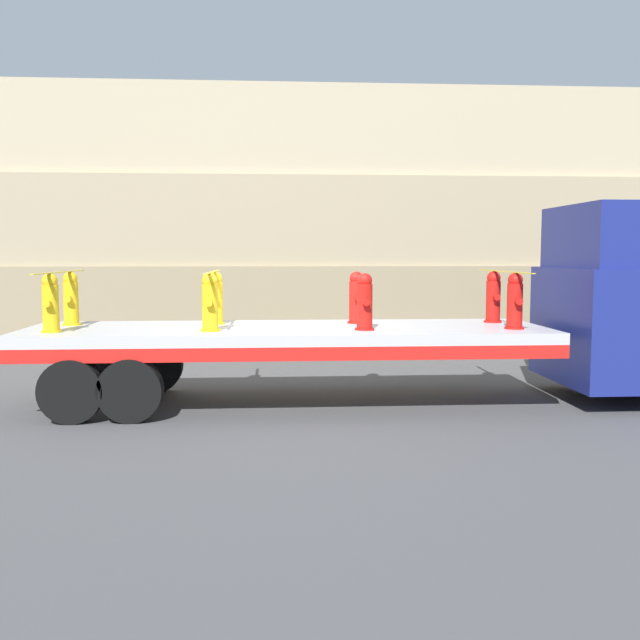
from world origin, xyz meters
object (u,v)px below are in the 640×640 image
Objects in this scene: fire_hydrant_yellow_near_0 at (51,304)px; fire_hydrant_red_near_3 at (515,302)px; fire_hydrant_red_far_3 at (493,297)px; fire_hydrant_yellow_near_1 at (210,303)px; fire_hydrant_yellow_far_1 at (215,299)px; flatbed_trailer at (251,342)px; fire_hydrant_red_far_2 at (356,298)px; fire_hydrant_yellow_far_0 at (71,299)px; truck_cab at (636,304)px; fire_hydrant_red_near_2 at (365,302)px.

fire_hydrant_red_near_3 is (7.03, 0.00, 0.00)m from fire_hydrant_yellow_near_0.
fire_hydrant_yellow_near_1 is at bearing -167.06° from fire_hydrant_red_far_3.
fire_hydrant_yellow_near_1 is 1.00× the size of fire_hydrant_yellow_far_1.
flatbed_trailer is 1.04m from fire_hydrant_yellow_far_1.
fire_hydrant_yellow_near_0 is 4.81m from fire_hydrant_red_far_2.
fire_hydrant_red_near_3 is at bearing -7.50° from flatbed_trailer.
fire_hydrant_red_near_3 is at bearing 0.00° from fire_hydrant_yellow_near_0.
fire_hydrant_yellow_far_0 is 2.58m from fire_hydrant_yellow_near_1.
fire_hydrant_red_far_3 is at bearing 0.00° from fire_hydrant_yellow_far_0.
fire_hydrant_yellow_far_1 is 4.81m from fire_hydrant_red_near_3.
fire_hydrant_red_near_3 is (4.68, -1.08, 0.00)m from fire_hydrant_yellow_far_1.
truck_cab is at bearing 3.33° from fire_hydrant_yellow_near_0.
truck_cab is at bearing -13.56° from fire_hydrant_red_far_3.
fire_hydrant_yellow_far_0 is 7.11m from fire_hydrant_red_near_3.
fire_hydrant_red_far_2 is (4.68, 0.00, 0.00)m from fire_hydrant_yellow_far_0.
fire_hydrant_yellow_far_0 and fire_hydrant_red_near_2 have the same top height.
flatbed_trailer is at bearing 172.50° from fire_hydrant_red_near_3.
fire_hydrant_red_near_2 is 2.34m from fire_hydrant_red_near_3.
truck_cab is at bearing 13.56° from fire_hydrant_red_near_3.
fire_hydrant_yellow_near_0 is at bearing -167.06° from fire_hydrant_red_far_2.
fire_hydrant_red_far_2 is at bearing 24.68° from fire_hydrant_yellow_near_1.
truck_cab is 6.34m from flatbed_trailer.
fire_hydrant_yellow_far_1 is 1.00× the size of fire_hydrant_red_far_2.
fire_hydrant_red_near_3 is at bearing -24.68° from fire_hydrant_red_far_2.
fire_hydrant_yellow_far_1 is at bearing 137.89° from flatbed_trailer.
fire_hydrant_yellow_far_0 and fire_hydrant_red_far_3 have the same top height.
fire_hydrant_yellow_near_1 and fire_hydrant_red_far_3 have the same top height.
fire_hydrant_yellow_far_1 is at bearing 0.00° from fire_hydrant_yellow_far_0.
flatbed_trailer is 3.06m from fire_hydrant_yellow_far_0.
fire_hydrant_yellow_near_1 is at bearing -90.00° from fire_hydrant_yellow_far_1.
fire_hydrant_yellow_far_0 is 1.00× the size of fire_hydrant_red_far_3.
fire_hydrant_yellow_far_0 is at bearing 169.62° from flatbed_trailer.
fire_hydrant_yellow_far_0 is 1.00× the size of fire_hydrant_yellow_far_1.
fire_hydrant_red_near_2 is at bearing 0.00° from fire_hydrant_yellow_near_0.
truck_cab is 3.65× the size of fire_hydrant_red_far_2.
fire_hydrant_red_near_3 is at bearing 0.00° from fire_hydrant_yellow_near_1.
fire_hydrant_red_near_2 is (1.75, -0.54, 0.67)m from flatbed_trailer.
fire_hydrant_red_near_2 is at bearing -155.32° from fire_hydrant_red_far_3.
fire_hydrant_yellow_near_0 is 7.11m from fire_hydrant_red_far_3.
fire_hydrant_yellow_near_0 and fire_hydrant_red_far_2 have the same top height.
fire_hydrant_yellow_far_0 is at bearing 180.00° from fire_hydrant_red_far_3.
truck_cab is 4.60m from fire_hydrant_red_far_2.
truck_cab reaches higher than fire_hydrant_red_near_2.
fire_hydrant_red_far_3 is at bearing 8.71° from fire_hydrant_yellow_near_0.
fire_hydrant_yellow_far_0 is 2.34m from fire_hydrant_yellow_far_1.
fire_hydrant_yellow_far_1 is (0.00, 1.08, 0.00)m from fire_hydrant_yellow_near_1.
fire_hydrant_red_near_3 is 1.08m from fire_hydrant_red_far_3.
fire_hydrant_yellow_near_1 is 1.00× the size of fire_hydrant_red_near_3.
fire_hydrant_red_near_3 is at bearing -12.94° from fire_hydrant_yellow_far_1.
fire_hydrant_yellow_far_1 is at bearing 155.32° from fire_hydrant_red_near_2.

